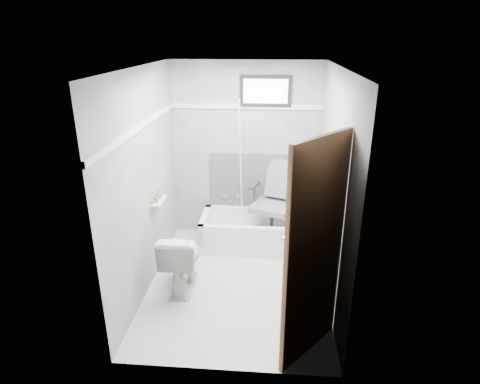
# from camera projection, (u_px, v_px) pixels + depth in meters

# --- Properties ---
(floor) EXTENTS (2.60, 2.60, 0.00)m
(floor) POSITION_uv_depth(u_px,v_px,m) (238.00, 283.00, 4.65)
(floor) COLOR white
(floor) RESTS_ON ground
(ceiling) EXTENTS (2.60, 2.60, 0.00)m
(ceiling) POSITION_uv_depth(u_px,v_px,m) (237.00, 68.00, 3.77)
(ceiling) COLOR silver
(ceiling) RESTS_ON floor
(wall_back) EXTENTS (2.00, 0.02, 2.40)m
(wall_back) POSITION_uv_depth(u_px,v_px,m) (246.00, 153.00, 5.42)
(wall_back) COLOR slate
(wall_back) RESTS_ON floor
(wall_front) EXTENTS (2.00, 0.02, 2.40)m
(wall_front) POSITION_uv_depth(u_px,v_px,m) (222.00, 248.00, 3.01)
(wall_front) COLOR slate
(wall_front) RESTS_ON floor
(wall_left) EXTENTS (0.02, 2.60, 2.40)m
(wall_left) POSITION_uv_depth(u_px,v_px,m) (144.00, 184.00, 4.29)
(wall_left) COLOR slate
(wall_left) RESTS_ON floor
(wall_right) EXTENTS (0.02, 2.60, 2.40)m
(wall_right) POSITION_uv_depth(u_px,v_px,m) (334.00, 189.00, 4.14)
(wall_right) COLOR slate
(wall_right) RESTS_ON floor
(bathtub) EXTENTS (1.50, 0.70, 0.42)m
(bathtub) POSITION_uv_depth(u_px,v_px,m) (257.00, 231.00, 5.43)
(bathtub) COLOR white
(bathtub) RESTS_ON floor
(office_chair) EXTENTS (0.76, 0.76, 1.02)m
(office_chair) POSITION_uv_depth(u_px,v_px,m) (272.00, 201.00, 5.30)
(office_chair) COLOR slate
(office_chair) RESTS_ON bathtub
(toilet) EXTENTS (0.42, 0.73, 0.71)m
(toilet) POSITION_uv_depth(u_px,v_px,m) (181.00, 259.00, 4.47)
(toilet) COLOR silver
(toilet) RESTS_ON floor
(door) EXTENTS (0.78, 0.78, 2.00)m
(door) POSITION_uv_depth(u_px,v_px,m) (352.00, 275.00, 3.03)
(door) COLOR brown
(door) RESTS_ON floor
(window) EXTENTS (0.66, 0.04, 0.40)m
(window) POSITION_uv_depth(u_px,v_px,m) (266.00, 91.00, 5.09)
(window) COLOR black
(window) RESTS_ON wall_back
(backerboard) EXTENTS (1.50, 0.02, 0.78)m
(backerboard) POSITION_uv_depth(u_px,v_px,m) (263.00, 181.00, 5.54)
(backerboard) COLOR #4C4C4F
(backerboard) RESTS_ON wall_back
(trim_back) EXTENTS (2.00, 0.02, 0.06)m
(trim_back) POSITION_uv_depth(u_px,v_px,m) (246.00, 107.00, 5.18)
(trim_back) COLOR white
(trim_back) RESTS_ON wall_back
(trim_left) EXTENTS (0.02, 2.60, 0.06)m
(trim_left) POSITION_uv_depth(u_px,v_px,m) (140.00, 127.00, 4.06)
(trim_left) COLOR white
(trim_left) RESTS_ON wall_left
(pole) EXTENTS (0.02, 0.58, 1.88)m
(pole) POSITION_uv_depth(u_px,v_px,m) (241.00, 169.00, 5.25)
(pole) COLOR silver
(pole) RESTS_ON bathtub
(shelf) EXTENTS (0.10, 0.32, 0.02)m
(shelf) POSITION_uv_depth(u_px,v_px,m) (159.00, 201.00, 4.62)
(shelf) COLOR white
(shelf) RESTS_ON wall_left
(soap_bottle_a) EXTENTS (0.06, 0.06, 0.12)m
(soap_bottle_a) POSITION_uv_depth(u_px,v_px,m) (156.00, 198.00, 4.53)
(soap_bottle_a) COLOR #9D834E
(soap_bottle_a) RESTS_ON shelf
(soap_bottle_b) EXTENTS (0.11, 0.11, 0.10)m
(soap_bottle_b) POSITION_uv_depth(u_px,v_px,m) (159.00, 194.00, 4.66)
(soap_bottle_b) COLOR slate
(soap_bottle_b) RESTS_ON shelf
(faucet) EXTENTS (0.26, 0.10, 0.16)m
(faucet) POSITION_uv_depth(u_px,v_px,m) (231.00, 197.00, 5.64)
(faucet) COLOR silver
(faucet) RESTS_ON wall_back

